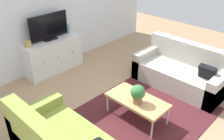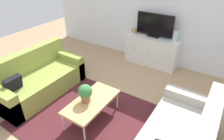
{
  "view_description": "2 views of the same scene",
  "coord_description": "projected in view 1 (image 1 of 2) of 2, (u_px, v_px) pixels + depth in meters",
  "views": [
    {
      "loc": [
        -2.66,
        -2.09,
        2.73
      ],
      "look_at": [
        0.0,
        0.46,
        0.69
      ],
      "focal_mm": 39.94,
      "sensor_mm": 36.0,
      "label": 1
    },
    {
      "loc": [
        1.61,
        -2.03,
        2.45
      ],
      "look_at": [
        0.0,
        0.46,
        0.69
      ],
      "focal_mm": 31.34,
      "sensor_mm": 36.0,
      "label": 2
    }
  ],
  "objects": [
    {
      "name": "ground_plane",
      "position": [
        131.0,
        114.0,
        4.27
      ],
      "size": [
        10.0,
        10.0,
        0.0
      ],
      "primitive_type": "plane",
      "color": "tan"
    },
    {
      "name": "wall_back",
      "position": [
        39.0,
        8.0,
        5.15
      ],
      "size": [
        6.4,
        0.12,
        2.7
      ],
      "primitive_type": "cube",
      "color": "white",
      "rests_on": "ground_plane"
    },
    {
      "name": "area_rug",
      "position": [
        138.0,
        118.0,
        4.17
      ],
      "size": [
        2.5,
        1.9,
        0.01
      ],
      "primitive_type": "cube",
      "color": "#4C1E23",
      "rests_on": "ground_plane"
    },
    {
      "name": "couch_right_side",
      "position": [
        182.0,
        72.0,
        4.97
      ],
      "size": [
        0.84,
        1.77,
        0.84
      ],
      "color": "#B2ADA3",
      "rests_on": "ground_plane"
    },
    {
      "name": "coffee_table",
      "position": [
        137.0,
        101.0,
        4.0
      ],
      "size": [
        0.51,
        1.0,
        0.39
      ],
      "color": "tan",
      "rests_on": "ground_plane"
    },
    {
      "name": "potted_plant",
      "position": [
        138.0,
        93.0,
        3.82
      ],
      "size": [
        0.23,
        0.23,
        0.31
      ],
      "color": "#936042",
      "rests_on": "coffee_table"
    },
    {
      "name": "tv_console",
      "position": [
        53.0,
        55.0,
        5.47
      ],
      "size": [
        1.3,
        0.47,
        0.73
      ],
      "color": "white",
      "rests_on": "ground_plane"
    },
    {
      "name": "flat_screen_tv",
      "position": [
        49.0,
        27.0,
        5.17
      ],
      "size": [
        0.9,
        0.16,
        0.56
      ],
      "color": "black",
      "rests_on": "tv_console"
    },
    {
      "name": "glass_vase",
      "position": [
        70.0,
        28.0,
        5.57
      ],
      "size": [
        0.11,
        0.11,
        0.25
      ],
      "primitive_type": "cylinder",
      "color": "silver",
      "rests_on": "tv_console"
    },
    {
      "name": "mantel_clock",
      "position": [
        28.0,
        44.0,
        4.93
      ],
      "size": [
        0.11,
        0.07,
        0.13
      ],
      "primitive_type": "cube",
      "color": "tan",
      "rests_on": "tv_console"
    }
  ]
}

